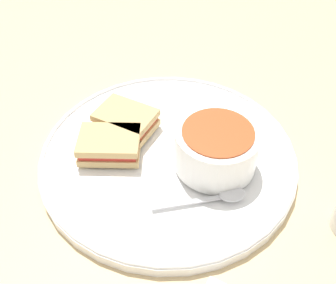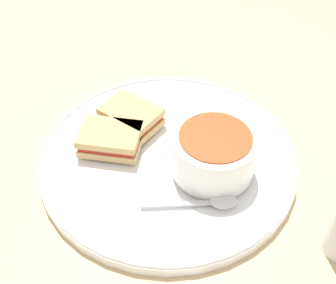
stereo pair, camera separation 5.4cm
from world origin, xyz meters
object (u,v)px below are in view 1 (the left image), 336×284
(sandwich_half_near, at_px, (127,119))
(sandwich_half_far, at_px, (110,145))
(soup_bowl, at_px, (216,148))
(spoon, at_px, (225,196))

(sandwich_half_near, relative_size, sandwich_half_far, 0.89)
(soup_bowl, bearing_deg, sandwich_half_far, -60.87)
(spoon, xyz_separation_m, sandwich_half_far, (0.03, -0.17, 0.01))
(spoon, distance_m, sandwich_half_far, 0.17)
(spoon, distance_m, sandwich_half_near, 0.19)
(soup_bowl, relative_size, spoon, 1.10)
(soup_bowl, distance_m, spoon, 0.06)
(sandwich_half_far, bearing_deg, spoon, 99.94)
(soup_bowl, height_order, spoon, soup_bowl)
(spoon, xyz_separation_m, sandwich_half_near, (-0.02, -0.18, 0.01))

